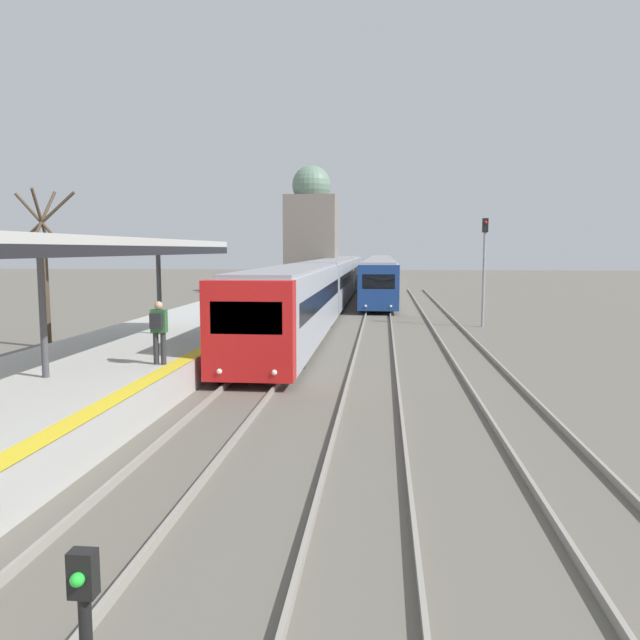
{
  "coord_description": "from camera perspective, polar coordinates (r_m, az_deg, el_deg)",
  "views": [
    {
      "loc": [
        3.66,
        -0.62,
        3.89
      ],
      "look_at": [
        1.71,
        18.79,
        1.68
      ],
      "focal_mm": 35.0,
      "sensor_mm": 36.0,
      "label": 1
    }
  ],
  "objects": [
    {
      "name": "train_near",
      "position": [
        42.62,
        0.81,
        3.6
      ],
      "size": [
        2.56,
        51.93,
        3.17
      ],
      "color": "red",
      "rests_on": "ground_plane"
    },
    {
      "name": "platform_canopy",
      "position": [
        15.82,
        -24.15,
        6.49
      ],
      "size": [
        4.0,
        19.09,
        3.29
      ],
      "color": "beige",
      "rests_on": "station_platform"
    },
    {
      "name": "bare_tree_background",
      "position": [
        26.97,
        -23.9,
        3.79
      ],
      "size": [
        2.84,
        1.78,
        6.22
      ],
      "color": "#4C3D2D",
      "rests_on": "ground_plane"
    },
    {
      "name": "signal_post_near",
      "position": [
        5.54,
        -20.67,
        -24.94
      ],
      "size": [
        0.2,
        0.21,
        1.66
      ],
      "color": "black",
      "rests_on": "ground_plane"
    },
    {
      "name": "distant_domed_building",
      "position": [
        54.67,
        -0.78,
        7.86
      ],
      "size": [
        4.36,
        4.36,
        11.08
      ],
      "color": "slate",
      "rests_on": "ground_plane"
    },
    {
      "name": "train_far",
      "position": [
        61.79,
        5.53,
        4.43
      ],
      "size": [
        2.48,
        50.04,
        3.11
      ],
      "color": "navy",
      "rests_on": "ground_plane"
    },
    {
      "name": "signal_mast_far",
      "position": [
        32.35,
        14.79,
        5.37
      ],
      "size": [
        0.28,
        0.29,
        5.43
      ],
      "color": "gray",
      "rests_on": "ground_plane"
    },
    {
      "name": "person_on_platform",
      "position": [
        16.74,
        -14.54,
        -0.65
      ],
      "size": [
        0.4,
        0.4,
        1.66
      ],
      "color": "#2D2D33",
      "rests_on": "station_platform"
    }
  ]
}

